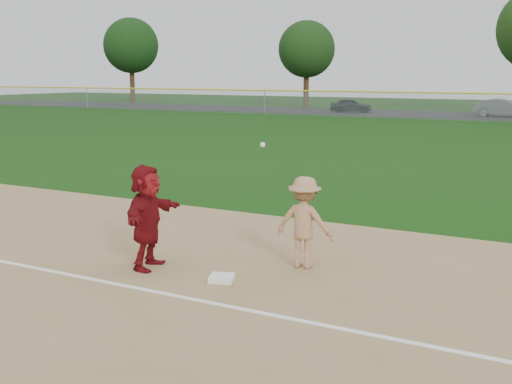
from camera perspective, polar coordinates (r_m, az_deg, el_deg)
The scene contains 9 objects.
ground at distance 10.66m, azimuth -3.88°, elevation -8.19°, with size 160.00×160.00×0.00m, color #123B0B.
foul_line at distance 10.03m, azimuth -6.36°, elevation -9.31°, with size 60.00×0.10×0.01m, color white.
first_base at distance 10.75m, azimuth -3.08°, elevation -7.66°, with size 0.39×0.39×0.09m, color white.
base_runner at distance 11.38m, azimuth -9.65°, elevation -2.17°, with size 1.71×0.55×1.85m, color #650B10.
car_left at distance 57.86m, azimuth 8.44°, elevation 7.64°, with size 1.46×3.62×1.24m, color black.
car_mid at distance 54.72m, azimuth 21.05°, elevation 6.99°, with size 1.49×4.28×1.41m, color #505357.
first_base_play at distance 11.31m, azimuth 4.32°, elevation -2.70°, with size 1.09×1.03×2.27m.
tree_0 at distance 78.20m, azimuth -11.05°, elevation 12.65°, with size 6.40×6.40×9.81m.
tree_1 at distance 67.40m, azimuth 4.53°, elevation 12.53°, with size 5.80×5.80×8.75m.
Camera 1 is at (5.43, -8.52, 3.41)m, focal length 45.00 mm.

